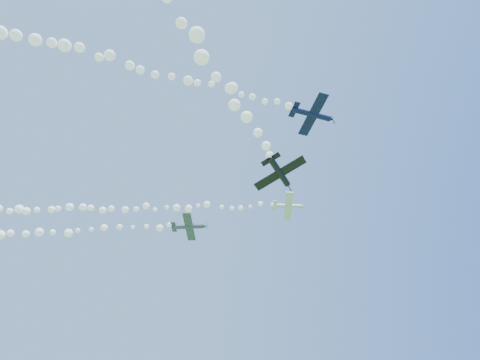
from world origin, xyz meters
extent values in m
cylinder|color=silver|center=(17.34, 9.39, 52.67)|extent=(5.82, 1.06, 1.11)
cone|color=silver|center=(20.37, 8.70, 52.51)|extent=(0.74, 0.80, 0.81)
cone|color=#AF142D|center=(20.79, 8.60, 52.48)|extent=(0.31, 0.28, 0.29)
cube|color=black|center=(20.68, 8.63, 52.49)|extent=(0.27, 0.59, 1.79)
cube|color=silver|center=(17.56, 9.31, 52.55)|extent=(2.85, 7.04, 2.09)
cube|color=silver|center=(14.83, 9.98, 52.86)|extent=(1.31, 2.55, 0.78)
cube|color=#AF142D|center=(14.81, 10.13, 53.37)|extent=(1.03, 0.57, 1.18)
sphere|color=black|center=(18.17, 9.30, 52.98)|extent=(0.89, 0.98, 0.88)
cylinder|color=#0D103C|center=(13.36, -15.50, 51.10)|extent=(6.48, 2.26, 1.07)
cone|color=#0D103C|center=(16.81, -15.12, 51.20)|extent=(0.94, 1.00, 0.88)
cone|color=white|center=(17.29, -15.06, 51.21)|extent=(0.39, 0.36, 0.31)
cube|color=black|center=(17.16, -15.08, 51.21)|extent=(0.15, 0.36, 2.04)
cube|color=#0D103C|center=(13.63, -15.48, 50.98)|extent=(2.44, 8.01, 1.04)
cube|color=#0D103C|center=(10.49, -15.81, 51.08)|extent=(1.20, 2.86, 0.41)
cube|color=white|center=(10.38, -15.76, 51.66)|extent=(1.07, 0.34, 1.31)
sphere|color=black|center=(14.25, -15.36, 51.53)|extent=(0.88, 0.93, 0.87)
cylinder|color=#3D4059|center=(-2.61, 5.52, 41.91)|extent=(5.58, 1.50, 0.79)
cone|color=#3D4059|center=(0.27, 4.72, 41.92)|extent=(0.74, 0.82, 0.74)
cone|color=navy|center=(0.67, 4.61, 41.92)|extent=(0.31, 0.29, 0.26)
cube|color=black|center=(0.56, 4.64, 41.92)|extent=(0.14, 0.37, 1.75)
cube|color=#3D4059|center=(-2.40, 5.45, 41.80)|extent=(3.15, 6.89, 1.08)
cube|color=#3D4059|center=(-5.01, 6.20, 41.95)|extent=(1.39, 2.50, 0.41)
cube|color=navy|center=(-5.06, 6.29, 42.45)|extent=(0.90, 0.46, 1.11)
sphere|color=black|center=(-1.85, 5.36, 42.26)|extent=(0.84, 0.90, 0.75)
cylinder|color=black|center=(7.33, -15.23, 37.92)|extent=(3.04, 5.93, 1.14)
cone|color=black|center=(9.36, -12.69, 38.09)|extent=(1.03, 0.98, 0.85)
cone|color=#F2A71C|center=(9.65, -12.34, 38.11)|extent=(0.38, 0.39, 0.30)
cube|color=black|center=(9.57, -12.44, 38.10)|extent=(0.62, 0.40, 1.86)
cube|color=black|center=(7.52, -15.06, 37.82)|extent=(6.45, 5.72, 2.36)
cube|color=black|center=(5.62, -17.34, 37.84)|extent=(2.48, 2.27, 0.88)
cube|color=#F2A71C|center=(5.43, -17.32, 38.36)|extent=(0.97, 0.97, 1.22)
sphere|color=black|center=(7.76, -14.51, 38.33)|extent=(1.17, 1.11, 0.94)
camera|label=1|loc=(-5.88, -51.87, 2.00)|focal=30.00mm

